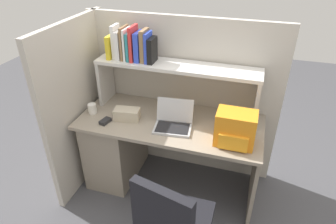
{
  "coord_description": "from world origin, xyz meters",
  "views": [
    {
      "loc": [
        0.64,
        -2.1,
        2.13
      ],
      "look_at": [
        0.0,
        -0.05,
        0.85
      ],
      "focal_mm": 31.8,
      "sensor_mm": 36.0,
      "label": 1
    }
  ],
  "objects_px": {
    "backpack": "(235,129)",
    "laptop": "(174,121)",
    "paper_cup": "(92,109)",
    "tissue_box": "(127,114)",
    "computer_mouse": "(105,121)"
  },
  "relations": [
    {
      "from": "backpack",
      "to": "laptop",
      "type": "bearing_deg",
      "value": 170.51
    },
    {
      "from": "backpack",
      "to": "paper_cup",
      "type": "bearing_deg",
      "value": 176.43
    },
    {
      "from": "laptop",
      "to": "tissue_box",
      "type": "distance_m",
      "value": 0.42
    },
    {
      "from": "laptop",
      "to": "computer_mouse",
      "type": "height_order",
      "value": "laptop"
    },
    {
      "from": "laptop",
      "to": "computer_mouse",
      "type": "distance_m",
      "value": 0.59
    },
    {
      "from": "tissue_box",
      "to": "computer_mouse",
      "type": "bearing_deg",
      "value": -153.01
    },
    {
      "from": "tissue_box",
      "to": "paper_cup",
      "type": "bearing_deg",
      "value": 171.03
    },
    {
      "from": "computer_mouse",
      "to": "paper_cup",
      "type": "distance_m",
      "value": 0.22
    },
    {
      "from": "paper_cup",
      "to": "tissue_box",
      "type": "relative_size",
      "value": 0.41
    },
    {
      "from": "laptop",
      "to": "tissue_box",
      "type": "xyz_separation_m",
      "value": [
        -0.42,
        -0.01,
        -0.0
      ]
    },
    {
      "from": "computer_mouse",
      "to": "backpack",
      "type": "bearing_deg",
      "value": 15.18
    },
    {
      "from": "laptop",
      "to": "paper_cup",
      "type": "bearing_deg",
      "value": -179.55
    },
    {
      "from": "laptop",
      "to": "backpack",
      "type": "height_order",
      "value": "backpack"
    },
    {
      "from": "laptop",
      "to": "paper_cup",
      "type": "height_order",
      "value": "laptop"
    },
    {
      "from": "laptop",
      "to": "paper_cup",
      "type": "xyz_separation_m",
      "value": [
        -0.77,
        -0.01,
        -0.01
      ]
    }
  ]
}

